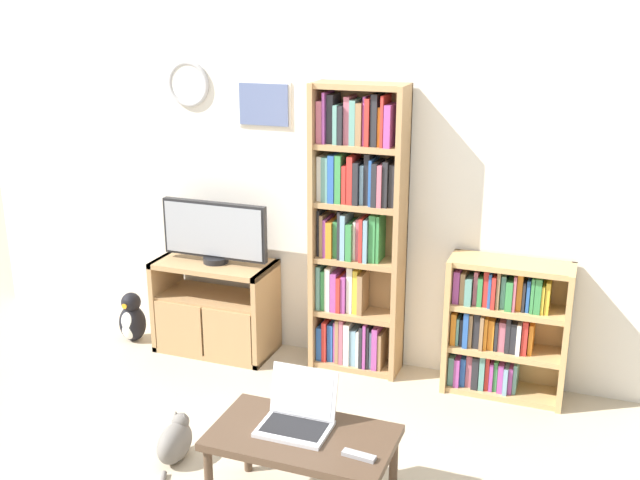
# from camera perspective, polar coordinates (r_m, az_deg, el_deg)

# --- Properties ---
(wall_back) EXTENTS (6.37, 0.09, 2.60)m
(wall_back) POSITION_cam_1_polar(r_m,az_deg,el_deg) (5.02, 4.24, 4.58)
(wall_back) COLOR silver
(wall_back) RESTS_ON ground_plane
(tv_stand) EXTENTS (0.84, 0.43, 0.68)m
(tv_stand) POSITION_cam_1_polar(r_m,az_deg,el_deg) (5.47, -8.03, -5.07)
(tv_stand) COLOR tan
(tv_stand) RESTS_ON ground_plane
(television) EXTENTS (0.78, 0.18, 0.44)m
(television) POSITION_cam_1_polar(r_m,az_deg,el_deg) (5.28, -8.04, 0.61)
(television) COLOR black
(television) RESTS_ON tv_stand
(bookshelf_tall) EXTENTS (0.62, 0.26, 1.96)m
(bookshelf_tall) POSITION_cam_1_polar(r_m,az_deg,el_deg) (4.97, 2.74, 0.65)
(bookshelf_tall) COLOR tan
(bookshelf_tall) RESTS_ON ground_plane
(bookshelf_short) EXTENTS (0.76, 0.29, 0.90)m
(bookshelf_short) POSITION_cam_1_polar(r_m,az_deg,el_deg) (4.95, 13.54, -6.43)
(bookshelf_short) COLOR tan
(bookshelf_short) RESTS_ON ground_plane
(coffee_table) EXTENTS (0.89, 0.51, 0.44)m
(coffee_table) POSITION_cam_1_polar(r_m,az_deg,el_deg) (3.77, -1.36, -15.22)
(coffee_table) COLOR #4C3828
(coffee_table) RESTS_ON ground_plane
(laptop) EXTENTS (0.35, 0.30, 0.27)m
(laptop) POSITION_cam_1_polar(r_m,az_deg,el_deg) (3.78, -1.67, -13.05)
(laptop) COLOR silver
(laptop) RESTS_ON coffee_table
(remote_near_laptop) EXTENTS (0.16, 0.06, 0.02)m
(remote_near_laptop) POSITION_cam_1_polar(r_m,az_deg,el_deg) (3.58, 3.00, -16.06)
(remote_near_laptop) COLOR #99999E
(remote_near_laptop) RESTS_ON coffee_table
(cat) EXTENTS (0.19, 0.47, 0.26)m
(cat) POSITION_cam_1_polar(r_m,az_deg,el_deg) (4.37, -10.94, -14.80)
(cat) COLOR slate
(cat) RESTS_ON ground_plane
(penguin_figurine) EXTENTS (0.20, 0.18, 0.38)m
(penguin_figurine) POSITION_cam_1_polar(r_m,az_deg,el_deg) (5.80, -14.15, -5.86)
(penguin_figurine) COLOR black
(penguin_figurine) RESTS_ON ground_plane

